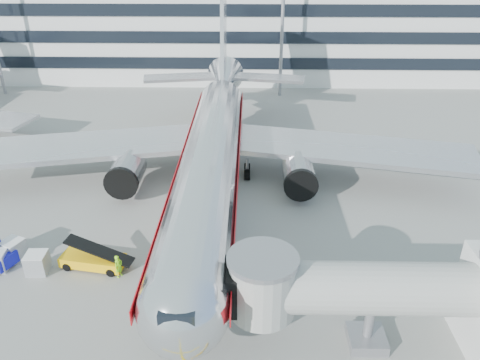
{
  "coord_description": "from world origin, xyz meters",
  "views": [
    {
      "loc": [
        3.4,
        -28.59,
        21.56
      ],
      "look_at": [
        2.66,
        5.42,
        4.0
      ],
      "focal_mm": 35.0,
      "sensor_mm": 36.0,
      "label": 1
    }
  ],
  "objects_px": {
    "belt_loader": "(93,259)",
    "cargo_container_front": "(37,263)",
    "cargo_container_right": "(13,249)",
    "ramp_worker": "(119,266)",
    "main_jet": "(213,147)"
  },
  "relations": [
    {
      "from": "belt_loader",
      "to": "ramp_worker",
      "type": "bearing_deg",
      "value": -25.52
    },
    {
      "from": "belt_loader",
      "to": "cargo_container_right",
      "type": "xyz_separation_m",
      "value": [
        -6.33,
        0.98,
        0.11
      ]
    },
    {
      "from": "belt_loader",
      "to": "cargo_container_front",
      "type": "distance_m",
      "value": 3.9
    },
    {
      "from": "main_jet",
      "to": "ramp_worker",
      "type": "height_order",
      "value": "main_jet"
    },
    {
      "from": "belt_loader",
      "to": "cargo_container_right",
      "type": "relative_size",
      "value": 2.64
    },
    {
      "from": "belt_loader",
      "to": "ramp_worker",
      "type": "relative_size",
      "value": 2.85
    },
    {
      "from": "belt_loader",
      "to": "cargo_container_right",
      "type": "height_order",
      "value": "belt_loader"
    },
    {
      "from": "ramp_worker",
      "to": "main_jet",
      "type": "bearing_deg",
      "value": 7.81
    },
    {
      "from": "belt_loader",
      "to": "cargo_container_front",
      "type": "relative_size",
      "value": 3.25
    },
    {
      "from": "cargo_container_right",
      "to": "ramp_worker",
      "type": "relative_size",
      "value": 1.08
    },
    {
      "from": "cargo_container_right",
      "to": "ramp_worker",
      "type": "height_order",
      "value": "ramp_worker"
    },
    {
      "from": "cargo_container_right",
      "to": "main_jet",
      "type": "bearing_deg",
      "value": 39.51
    },
    {
      "from": "cargo_container_right",
      "to": "cargo_container_front",
      "type": "height_order",
      "value": "cargo_container_front"
    },
    {
      "from": "cargo_container_right",
      "to": "ramp_worker",
      "type": "xyz_separation_m",
      "value": [
        8.5,
        -2.01,
        0.11
      ]
    },
    {
      "from": "main_jet",
      "to": "cargo_container_right",
      "type": "relative_size",
      "value": 26.74
    }
  ]
}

